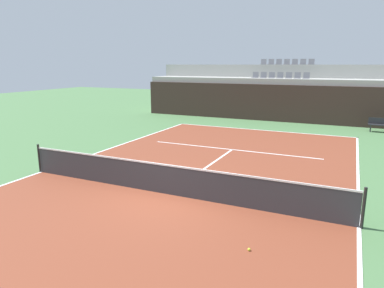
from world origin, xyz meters
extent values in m
plane|color=#477042|center=(0.00, 0.00, 0.00)|extent=(80.00, 80.00, 0.00)
cube|color=brown|center=(0.00, 0.00, 0.01)|extent=(11.00, 24.00, 0.01)
cube|color=white|center=(0.00, 11.95, 0.01)|extent=(11.00, 0.10, 0.00)
cube|color=white|center=(-5.45, 0.00, 0.01)|extent=(0.10, 24.00, 0.00)
cube|color=white|center=(5.45, 0.00, 0.01)|extent=(0.10, 24.00, 0.00)
cube|color=white|center=(0.00, 6.40, 0.01)|extent=(8.26, 0.10, 0.00)
cube|color=white|center=(0.00, 3.20, 0.01)|extent=(0.10, 6.40, 0.00)
cube|color=#33231E|center=(0.00, 15.84, 1.30)|extent=(20.39, 0.30, 2.59)
cube|color=#9E9E99|center=(0.00, 17.19, 1.50)|extent=(20.39, 2.40, 3.00)
cube|color=#9E9E99|center=(0.00, 19.59, 1.99)|extent=(20.39, 2.40, 3.97)
cube|color=slate|center=(-1.86, 17.19, 3.02)|extent=(0.44, 0.44, 0.04)
cube|color=slate|center=(-1.86, 17.39, 3.24)|extent=(0.44, 0.04, 0.40)
cube|color=slate|center=(-1.24, 17.19, 3.02)|extent=(0.44, 0.44, 0.04)
cube|color=slate|center=(-1.24, 17.39, 3.24)|extent=(0.44, 0.04, 0.40)
cube|color=slate|center=(-0.62, 17.19, 3.02)|extent=(0.44, 0.44, 0.04)
cube|color=slate|center=(-0.62, 17.39, 3.24)|extent=(0.44, 0.04, 0.40)
cube|color=slate|center=(0.00, 17.19, 3.02)|extent=(0.44, 0.44, 0.04)
cube|color=slate|center=(0.00, 17.39, 3.24)|extent=(0.44, 0.04, 0.40)
cube|color=slate|center=(0.62, 17.19, 3.02)|extent=(0.44, 0.44, 0.04)
cube|color=slate|center=(0.62, 17.39, 3.24)|extent=(0.44, 0.04, 0.40)
cube|color=slate|center=(1.24, 17.19, 3.02)|extent=(0.44, 0.44, 0.04)
cube|color=slate|center=(1.24, 17.39, 3.24)|extent=(0.44, 0.04, 0.40)
cube|color=slate|center=(1.86, 17.19, 3.02)|extent=(0.44, 0.44, 0.04)
cube|color=slate|center=(1.86, 17.39, 3.24)|extent=(0.44, 0.04, 0.40)
cube|color=slate|center=(-1.86, 19.59, 3.99)|extent=(0.44, 0.44, 0.04)
cube|color=slate|center=(-1.86, 19.79, 4.21)|extent=(0.44, 0.04, 0.40)
cube|color=slate|center=(-1.24, 19.59, 3.99)|extent=(0.44, 0.44, 0.04)
cube|color=slate|center=(-1.24, 19.79, 4.21)|extent=(0.44, 0.04, 0.40)
cube|color=slate|center=(-0.62, 19.59, 3.99)|extent=(0.44, 0.44, 0.04)
cube|color=slate|center=(-0.62, 19.79, 4.21)|extent=(0.44, 0.04, 0.40)
cube|color=slate|center=(0.00, 19.59, 3.99)|extent=(0.44, 0.44, 0.04)
cube|color=slate|center=(0.00, 19.79, 4.21)|extent=(0.44, 0.04, 0.40)
cube|color=slate|center=(0.62, 19.59, 3.99)|extent=(0.44, 0.44, 0.04)
cube|color=slate|center=(0.62, 19.79, 4.21)|extent=(0.44, 0.04, 0.40)
cube|color=slate|center=(1.24, 19.59, 3.99)|extent=(0.44, 0.44, 0.04)
cube|color=slate|center=(1.24, 19.79, 4.21)|extent=(0.44, 0.04, 0.40)
cube|color=slate|center=(1.86, 19.59, 3.99)|extent=(0.44, 0.44, 0.04)
cube|color=slate|center=(1.86, 19.79, 4.21)|extent=(0.44, 0.04, 0.40)
cylinder|color=black|center=(-5.50, 0.00, 0.55)|extent=(0.08, 0.08, 1.07)
cylinder|color=black|center=(5.50, 0.00, 0.55)|extent=(0.08, 0.08, 1.07)
cube|color=#333338|center=(0.00, 0.00, 0.47)|extent=(10.90, 0.02, 0.92)
cube|color=white|center=(0.00, 0.00, 0.96)|extent=(10.90, 0.04, 0.05)
cube|color=#232328|center=(6.76, 14.30, 0.45)|extent=(1.50, 0.40, 0.05)
cube|color=#232328|center=(6.76, 14.48, 0.67)|extent=(1.50, 0.04, 0.36)
cube|color=#2D2D33|center=(6.16, 14.16, 0.21)|extent=(0.06, 0.06, 0.42)
cube|color=#2D2D33|center=(6.16, 14.44, 0.21)|extent=(0.06, 0.06, 0.42)
sphere|color=#CCE033|center=(3.25, -2.23, 0.04)|extent=(0.07, 0.07, 0.07)
camera|label=1|loc=(4.99, -8.95, 3.99)|focal=32.32mm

